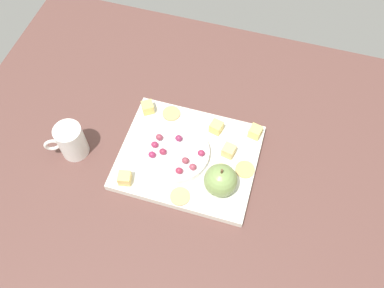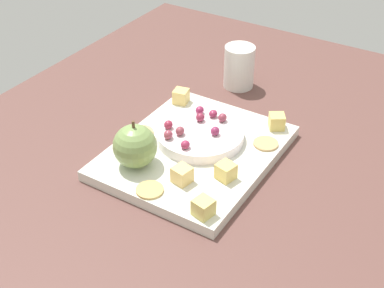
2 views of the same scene
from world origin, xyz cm
name	(u,v)px [view 1 (image 1 of 2)]	position (x,y,z in cm)	size (l,w,h in cm)	color
table	(171,159)	(0.00, 0.00, 2.48)	(110.26, 94.07, 4.95)	brown
platter	(188,159)	(4.59, -0.37, 5.94)	(32.49, 26.53, 1.97)	silver
serving_dish	(176,153)	(1.70, -0.66, 7.88)	(15.99, 15.99, 1.92)	white
apple_whole	(221,180)	(13.88, -6.09, 10.70)	(7.55, 7.55, 7.55)	#7E9C55
apple_stem	(222,171)	(13.88, -6.09, 15.07)	(0.50, 0.50, 1.20)	brown
cheese_cube_0	(229,151)	(13.67, 3.13, 8.32)	(2.79, 2.79, 2.79)	#F0C776
cheese_cube_1	(255,132)	(18.60, 10.13, 8.32)	(2.79, 2.79, 2.79)	#E6D56D
cheese_cube_2	(148,107)	(-9.05, 9.62, 8.32)	(2.79, 2.79, 2.79)	#E7CB68
cheese_cube_3	(216,127)	(9.13, 8.78, 8.32)	(2.79, 2.79, 2.79)	#F3D26C
cheese_cube_4	(125,178)	(-7.38, -10.63, 8.32)	(2.79, 2.79, 2.79)	#EDC96E
cracker_0	(171,114)	(-3.03, 10.33, 7.12)	(4.53, 4.53, 0.40)	tan
cracker_1	(180,196)	(5.88, -10.83, 7.12)	(4.53, 4.53, 0.40)	tan
cracker_2	(245,170)	(18.45, -0.28, 7.12)	(4.53, 4.53, 0.40)	tan
grape_0	(179,138)	(1.52, 2.34, 9.64)	(1.73, 1.56, 1.59)	#86294F
grape_1	(155,145)	(-3.42, -0.90, 9.54)	(1.73, 1.56, 1.40)	#902849
grape_2	(202,152)	(7.73, 0.27, 9.56)	(1.73, 1.56, 1.44)	#972A4B
grape_3	(159,137)	(-3.02, 1.30, 9.64)	(1.73, 1.56, 1.60)	#8D384A
grape_4	(163,152)	(-0.93, -2.23, 9.65)	(1.73, 1.56, 1.63)	#8E2A43
grape_5	(193,167)	(6.89, -4.11, 9.66)	(1.73, 1.56, 1.63)	#983F50
grape_6	(179,171)	(4.18, -5.89, 9.63)	(1.73, 1.56, 1.57)	#982A41
grape_7	(185,161)	(4.79, -2.99, 9.64)	(1.73, 1.56, 1.59)	#8D3D4A
grape_8	(152,155)	(-3.12, -3.66, 9.59)	(1.73, 1.56, 1.49)	#93274F
cup	(71,141)	(-22.78, -5.62, 9.58)	(9.02, 6.93, 9.26)	white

